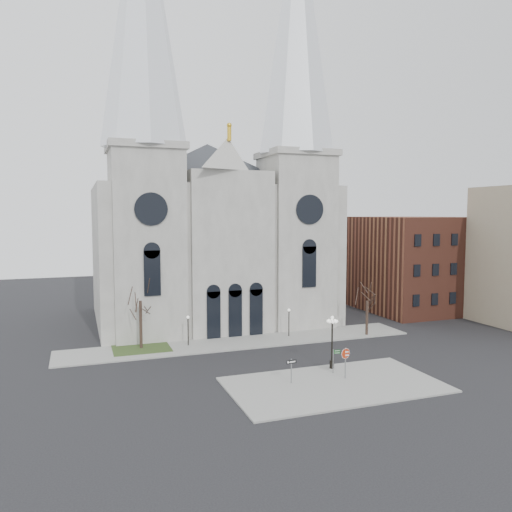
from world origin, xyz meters
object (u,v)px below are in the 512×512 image
object	(u,v)px
stop_sign	(345,357)
globe_lamp	(332,335)
one_way_sign	(291,367)
street_name_sign	(334,359)

from	to	relation	value
stop_sign	globe_lamp	size ratio (longest dim) A/B	0.55
one_way_sign	street_name_sign	xyz separation A→B (m)	(4.74, 1.19, -0.13)
one_way_sign	street_name_sign	distance (m)	4.89
stop_sign	one_way_sign	world-z (taller)	stop_sign
one_way_sign	stop_sign	bearing A→B (deg)	-10.87
one_way_sign	globe_lamp	bearing A→B (deg)	19.93
stop_sign	street_name_sign	size ratio (longest dim) A/B	1.24
globe_lamp	one_way_sign	world-z (taller)	globe_lamp
stop_sign	one_way_sign	distance (m)	4.98
globe_lamp	one_way_sign	distance (m)	5.99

